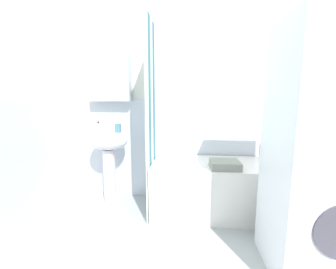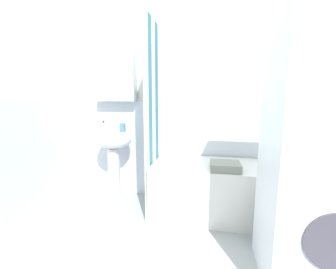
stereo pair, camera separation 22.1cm
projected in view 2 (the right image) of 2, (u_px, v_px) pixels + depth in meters
wall_back_tiled at (186, 105)px, 2.65m from camera, size 3.60×0.18×2.40m
wall_left_tiled at (9, 109)px, 2.05m from camera, size 0.07×1.81×2.40m
sink at (113, 150)px, 2.66m from camera, size 0.44×0.34×0.83m
faucet at (115, 126)px, 2.70m from camera, size 0.03×0.12×0.12m
soap_dispenser at (104, 127)px, 2.61m from camera, size 0.05×0.05×0.13m
toothbrush_cup at (122, 127)px, 2.63m from camera, size 0.07×0.07×0.10m
bathtub at (224, 190)px, 2.35m from camera, size 1.47×0.64×0.55m
shower_curtain at (153, 119)px, 2.37m from camera, size 0.01×0.64×2.00m
body_wash_bottle at (285, 156)px, 2.40m from camera, size 0.04×0.04×0.15m
shampoo_bottle at (274, 150)px, 2.43m from camera, size 0.04×0.04×0.24m
towel_folded at (225, 166)px, 2.13m from camera, size 0.29×0.26×0.07m
washer_dryer_stack at (320, 157)px, 1.39m from camera, size 0.61×0.59×1.72m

